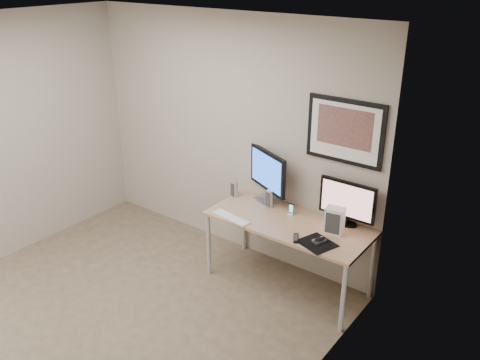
{
  "coord_description": "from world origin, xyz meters",
  "views": [
    {
      "loc": [
        3.21,
        -2.39,
        3.05
      ],
      "look_at": [
        0.6,
        1.1,
        1.15
      ],
      "focal_mm": 38.0,
      "sensor_mm": 36.0,
      "label": 1
    }
  ],
  "objects_px": {
    "desk": "(289,227)",
    "speaker_right": "(270,199)",
    "framed_art": "(345,131)",
    "fan_unit": "(335,221)",
    "monitor_tv": "(347,202)",
    "phone_dock": "(291,209)",
    "keyboard": "(231,218)",
    "speaker_left": "(235,189)",
    "monitor_large": "(268,174)"
  },
  "relations": [
    {
      "from": "speaker_left",
      "to": "speaker_right",
      "type": "height_order",
      "value": "speaker_right"
    },
    {
      "from": "desk",
      "to": "speaker_left",
      "type": "height_order",
      "value": "speaker_left"
    },
    {
      "from": "desk",
      "to": "speaker_right",
      "type": "relative_size",
      "value": 8.74
    },
    {
      "from": "monitor_tv",
      "to": "speaker_right",
      "type": "bearing_deg",
      "value": -171.04
    },
    {
      "from": "monitor_large",
      "to": "desk",
      "type": "bearing_deg",
      "value": -5.89
    },
    {
      "from": "monitor_large",
      "to": "speaker_right",
      "type": "xyz_separation_m",
      "value": [
        0.09,
        -0.09,
        -0.21
      ]
    },
    {
      "from": "desk",
      "to": "framed_art",
      "type": "height_order",
      "value": "framed_art"
    },
    {
      "from": "speaker_left",
      "to": "fan_unit",
      "type": "height_order",
      "value": "fan_unit"
    },
    {
      "from": "speaker_right",
      "to": "framed_art",
      "type": "bearing_deg",
      "value": 21.33
    },
    {
      "from": "monitor_large",
      "to": "phone_dock",
      "type": "height_order",
      "value": "monitor_large"
    },
    {
      "from": "monitor_tv",
      "to": "fan_unit",
      "type": "distance_m",
      "value": 0.24
    },
    {
      "from": "monitor_large",
      "to": "speaker_right",
      "type": "distance_m",
      "value": 0.25
    },
    {
      "from": "speaker_left",
      "to": "monitor_tv",
      "type": "bearing_deg",
      "value": 23.18
    },
    {
      "from": "desk",
      "to": "phone_dock",
      "type": "relative_size",
      "value": 13.89
    },
    {
      "from": "monitor_large",
      "to": "phone_dock",
      "type": "xyz_separation_m",
      "value": [
        0.35,
        -0.1,
        -0.25
      ]
    },
    {
      "from": "phone_dock",
      "to": "keyboard",
      "type": "xyz_separation_m",
      "value": [
        -0.42,
        -0.42,
        -0.05
      ]
    },
    {
      "from": "monitor_large",
      "to": "framed_art",
      "type": "bearing_deg",
      "value": 30.99
    },
    {
      "from": "fan_unit",
      "to": "framed_art",
      "type": "bearing_deg",
      "value": 100.14
    },
    {
      "from": "speaker_right",
      "to": "fan_unit",
      "type": "xyz_separation_m",
      "value": [
        0.77,
        -0.1,
        0.04
      ]
    },
    {
      "from": "desk",
      "to": "keyboard",
      "type": "relative_size",
      "value": 3.68
    },
    {
      "from": "keyboard",
      "to": "fan_unit",
      "type": "xyz_separation_m",
      "value": [
        0.93,
        0.34,
        0.12
      ]
    },
    {
      "from": "framed_art",
      "to": "fan_unit",
      "type": "xyz_separation_m",
      "value": [
        0.1,
        -0.28,
        -0.76
      ]
    },
    {
      "from": "framed_art",
      "to": "monitor_large",
      "type": "bearing_deg",
      "value": -173.26
    },
    {
      "from": "monitor_tv",
      "to": "speaker_right",
      "type": "distance_m",
      "value": 0.8
    },
    {
      "from": "speaker_left",
      "to": "fan_unit",
      "type": "bearing_deg",
      "value": 12.93
    },
    {
      "from": "monitor_tv",
      "to": "speaker_right",
      "type": "xyz_separation_m",
      "value": [
        -0.78,
        -0.12,
        -0.14
      ]
    },
    {
      "from": "monitor_tv",
      "to": "keyboard",
      "type": "bearing_deg",
      "value": -149.14
    },
    {
      "from": "speaker_right",
      "to": "phone_dock",
      "type": "height_order",
      "value": "speaker_right"
    },
    {
      "from": "framed_art",
      "to": "speaker_right",
      "type": "relative_size",
      "value": 4.1
    },
    {
      "from": "desk",
      "to": "keyboard",
      "type": "height_order",
      "value": "keyboard"
    },
    {
      "from": "desk",
      "to": "keyboard",
      "type": "bearing_deg",
      "value": -149.81
    },
    {
      "from": "speaker_left",
      "to": "phone_dock",
      "type": "xyz_separation_m",
      "value": [
        0.69,
        0.01,
        -0.03
      ]
    },
    {
      "from": "framed_art",
      "to": "phone_dock",
      "type": "bearing_deg",
      "value": -155.33
    },
    {
      "from": "monitor_large",
      "to": "phone_dock",
      "type": "bearing_deg",
      "value": 8.66
    },
    {
      "from": "speaker_left",
      "to": "fan_unit",
      "type": "relative_size",
      "value": 0.66
    },
    {
      "from": "framed_art",
      "to": "fan_unit",
      "type": "height_order",
      "value": "framed_art"
    },
    {
      "from": "fan_unit",
      "to": "keyboard",
      "type": "bearing_deg",
      "value": -169.68
    },
    {
      "from": "keyboard",
      "to": "monitor_tv",
      "type": "bearing_deg",
      "value": 38.76
    },
    {
      "from": "desk",
      "to": "monitor_large",
      "type": "height_order",
      "value": "monitor_large"
    },
    {
      "from": "phone_dock",
      "to": "keyboard",
      "type": "distance_m",
      "value": 0.6
    },
    {
      "from": "framed_art",
      "to": "phone_dock",
      "type": "height_order",
      "value": "framed_art"
    },
    {
      "from": "monitor_tv",
      "to": "phone_dock",
      "type": "relative_size",
      "value": 4.87
    },
    {
      "from": "framed_art",
      "to": "phone_dock",
      "type": "distance_m",
      "value": 0.95
    },
    {
      "from": "framed_art",
      "to": "phone_dock",
      "type": "xyz_separation_m",
      "value": [
        -0.41,
        -0.19,
        -0.83
      ]
    },
    {
      "from": "speaker_left",
      "to": "fan_unit",
      "type": "xyz_separation_m",
      "value": [
        1.21,
        -0.08,
        0.04
      ]
    },
    {
      "from": "monitor_tv",
      "to": "keyboard",
      "type": "height_order",
      "value": "monitor_tv"
    },
    {
      "from": "desk",
      "to": "framed_art",
      "type": "relative_size",
      "value": 2.13
    },
    {
      "from": "phone_dock",
      "to": "desk",
      "type": "bearing_deg",
      "value": -73.16
    },
    {
      "from": "fan_unit",
      "to": "phone_dock",
      "type": "bearing_deg",
      "value": 160.81
    },
    {
      "from": "framed_art",
      "to": "keyboard",
      "type": "xyz_separation_m",
      "value": [
        -0.83,
        -0.61,
        -0.88
      ]
    }
  ]
}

